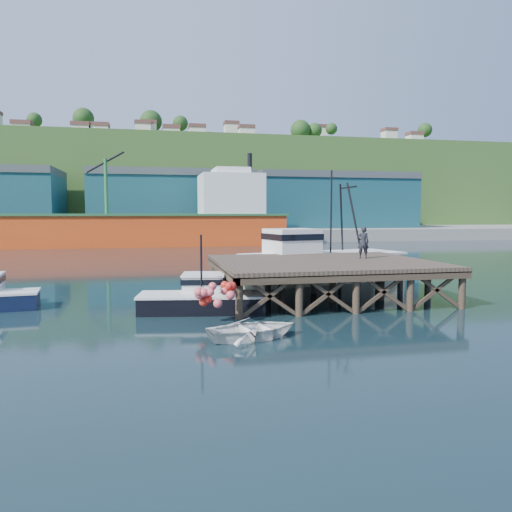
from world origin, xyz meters
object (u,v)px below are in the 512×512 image
object	(u,v)px
trawler	(320,259)
dinghy	(253,329)
boat_black	(203,297)
dockworker	(363,242)

from	to	relation	value
trawler	dinghy	bearing A→B (deg)	-132.02
boat_black	trawler	distance (m)	12.94
dinghy	dockworker	bearing A→B (deg)	-55.07
dockworker	dinghy	bearing A→B (deg)	61.50
dinghy	dockworker	xyz separation A→B (m)	(8.59, 9.05, 2.70)
trawler	dinghy	world-z (taller)	trawler
boat_black	dockworker	xyz separation A→B (m)	(9.90, 3.24, 2.37)
dockworker	trawler	bearing A→B (deg)	-68.61
trawler	dinghy	size ratio (longest dim) A/B	3.43
trawler	dockworker	size ratio (longest dim) A/B	6.49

